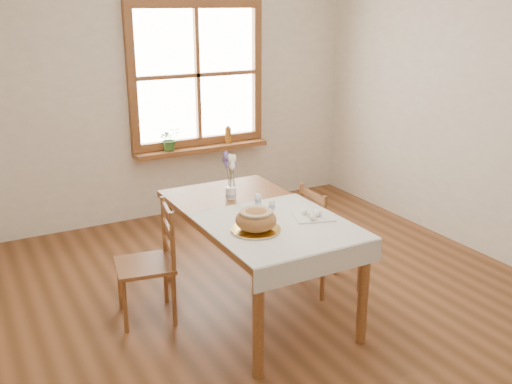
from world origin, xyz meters
TOP-DOWN VIEW (x-y plane):
  - ground at (0.00, 0.00)m, footprint 5.00×5.00m
  - room_walls at (0.00, 0.00)m, footprint 4.60×5.10m
  - window at (0.50, 2.47)m, footprint 1.46×0.08m
  - window_sill at (0.50, 2.40)m, footprint 1.46×0.20m
  - dining_table at (0.00, 0.30)m, footprint 0.90×1.60m
  - table_linen at (0.00, -0.00)m, footprint 0.91×0.99m
  - chair_left at (-0.75, 0.55)m, footprint 0.47×0.46m
  - chair_right at (0.66, 0.30)m, footprint 0.44×0.42m
  - bread_plate at (-0.18, -0.03)m, footprint 0.36×0.36m
  - bread_loaf at (-0.18, -0.03)m, footprint 0.27×0.27m
  - egg_napkin at (0.28, -0.00)m, footprint 0.31×0.29m
  - eggs at (0.28, -0.00)m, footprint 0.24×0.23m
  - salt_shaker at (0.10, 0.25)m, footprint 0.05×0.05m
  - pepper_shaker at (0.07, 0.39)m, footprint 0.06×0.06m
  - flower_vase at (-0.04, 0.63)m, footprint 0.09×0.09m
  - lavender_bouquet at (-0.04, 0.63)m, footprint 0.14×0.14m
  - potted_plant at (0.14, 2.40)m, footprint 0.23×0.25m
  - amber_bottle at (0.81, 2.40)m, footprint 0.08×0.08m

SIDE VIEW (x-z plane):
  - ground at x=0.00m, z-range 0.00..0.00m
  - chair_left at x=-0.75m, z-range 0.00..0.84m
  - chair_right at x=0.66m, z-range 0.00..0.84m
  - dining_table at x=0.00m, z-range 0.29..1.04m
  - window_sill at x=0.50m, z-range 0.66..0.71m
  - table_linen at x=0.00m, z-range 0.75..0.76m
  - egg_napkin at x=0.28m, z-range 0.76..0.77m
  - bread_plate at x=-0.18m, z-range 0.76..0.78m
  - eggs at x=0.28m, z-range 0.77..0.82m
  - flower_vase at x=-0.04m, z-range 0.75..0.84m
  - salt_shaker at x=0.10m, z-range 0.76..0.84m
  - pepper_shaker at x=0.07m, z-range 0.76..0.85m
  - potted_plant at x=0.14m, z-range 0.71..0.90m
  - amber_bottle at x=0.81m, z-range 0.71..0.91m
  - bread_loaf at x=-0.18m, z-range 0.78..0.92m
  - lavender_bouquet at x=-0.04m, z-range 0.84..1.11m
  - window at x=0.50m, z-range 0.72..2.18m
  - room_walls at x=0.00m, z-range 0.38..3.03m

